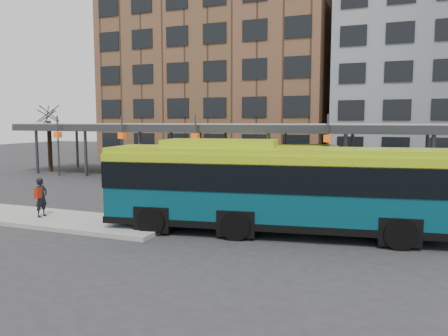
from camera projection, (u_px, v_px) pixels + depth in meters
ground at (167, 215)px, 20.47m from camera, size 120.00×120.00×0.00m
boarding_island at (27, 216)px, 19.66m from camera, size 14.00×3.00×0.18m
canopy at (250, 127)px, 32.01m from camera, size 40.00×6.53×4.80m
tree at (50, 144)px, 37.81m from camera, size 1.64×1.64×5.60m
building_brick at (220, 66)px, 52.56m from camera, size 26.00×14.00×22.00m
bus_front at (274, 185)px, 16.90m from camera, size 13.49×4.80×3.64m
bus_rear at (248, 164)px, 28.20m from camera, size 11.15×6.86×3.08m
pedestrian at (41, 197)px, 19.11m from camera, size 0.43×0.66×1.72m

